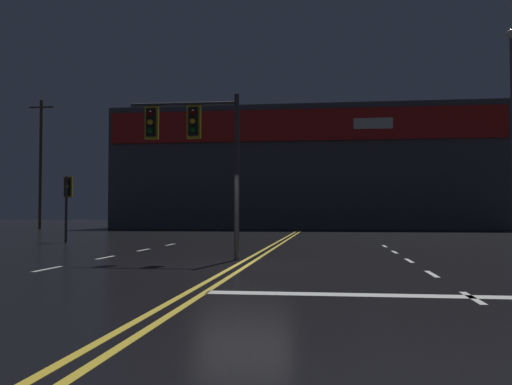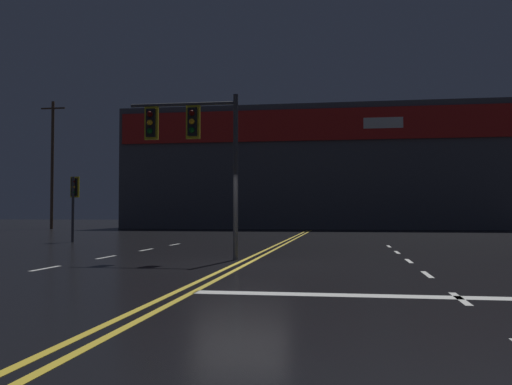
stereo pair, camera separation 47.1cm
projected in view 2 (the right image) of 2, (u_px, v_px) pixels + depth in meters
name	position (u px, v px, depth m)	size (l,w,h in m)	color
ground_plane	(240.00, 265.00, 15.02)	(200.00, 200.00, 0.00)	black
road_markings	(265.00, 268.00, 13.98)	(13.44, 60.00, 0.01)	gold
traffic_signal_median	(191.00, 136.00, 16.83)	(3.28, 0.36, 4.84)	#38383D
traffic_signal_corner_northwest	(74.00, 194.00, 26.98)	(0.42, 0.36, 3.09)	#38383D
building_backdrop	(314.00, 170.00, 52.69)	(33.92, 10.23, 10.65)	#4C4C51
utility_pole_row	(324.00, 156.00, 46.12)	(47.58, 0.26, 12.10)	#4C3828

